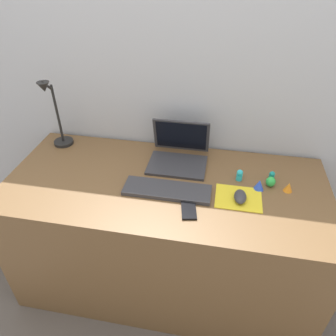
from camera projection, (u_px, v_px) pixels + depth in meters
ground_plane at (166, 275)px, 1.98m from camera, size 6.00×6.00×0.00m
back_wall at (178, 131)px, 1.81m from camera, size 2.78×0.05×1.62m
desk at (166, 235)px, 1.76m from camera, size 1.58×0.71×0.74m
laptop at (179, 152)px, 1.67m from camera, size 0.30×0.26×0.21m
keyboard at (167, 190)px, 1.48m from camera, size 0.41×0.13×0.02m
mousepad at (238, 198)px, 1.45m from camera, size 0.21×0.17×0.00m
mouse at (240, 197)px, 1.43m from camera, size 0.06×0.10×0.03m
cell_phone at (189, 209)px, 1.38m from camera, size 0.09×0.14×0.01m
desk_lamp at (55, 116)px, 1.70m from camera, size 0.11×0.15×0.40m
toy_figurine_green at (271, 182)px, 1.51m from camera, size 0.04×0.04×0.05m
toy_figurine_cyan at (240, 175)px, 1.54m from camera, size 0.03×0.03×0.06m
toy_figurine_orange at (289, 187)px, 1.48m from camera, size 0.04×0.04×0.05m
toy_figurine_teal at (272, 176)px, 1.54m from camera, size 0.03×0.03×0.05m
toy_figurine_blue at (259, 185)px, 1.48m from camera, size 0.05×0.05×0.05m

